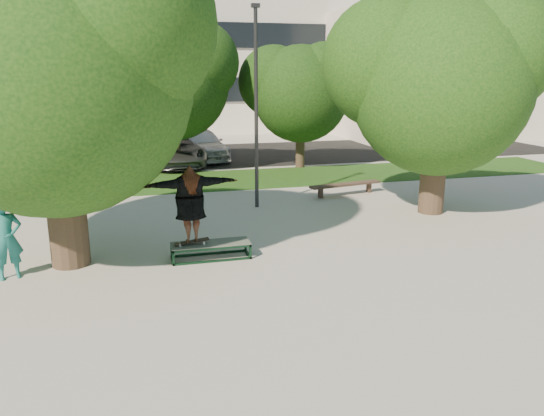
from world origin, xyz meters
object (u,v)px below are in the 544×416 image
object	(u,v)px
tree_right	(437,75)
bench	(345,185)
tree_left	(47,60)
car_silver_a	(27,150)
car_silver_b	(201,145)
grind_box	(211,250)
bystander	(6,239)
car_dark	(80,153)
lamppost	(256,107)
car_grey	(174,150)

from	to	relation	value
tree_right	bench	size ratio (longest dim) A/B	2.38
tree_left	car_silver_a	bearing A→B (deg)	102.57
car_silver_b	car_silver_a	bearing A→B (deg)	171.56
car_silver_b	grind_box	bearing A→B (deg)	-103.25
bystander	tree_right	bearing A→B (deg)	-3.65
tree_left	grind_box	distance (m)	5.32
tree_left	car_dark	distance (m)	13.03
lamppost	car_silver_b	world-z (taller)	lamppost
tree_left	grind_box	size ratio (longest dim) A/B	3.95
bystander	bench	xyz separation A→B (m)	(9.70, 5.39, -0.51)
bench	car_dark	distance (m)	12.14
tree_left	car_dark	xyz separation A→B (m)	(-0.71, 12.47, -3.72)
car_dark	car_silver_b	size ratio (longest dim) A/B	0.88
lamppost	car_silver_b	xyz separation A→B (m)	(-0.50, 10.02, -2.45)
bystander	bench	world-z (taller)	bystander
bystander	car_grey	world-z (taller)	bystander
bench	car_silver_b	distance (m)	9.97
tree_left	car_silver_a	world-z (taller)	tree_left
bench	car_silver_a	distance (m)	15.10
car_grey	car_silver_b	world-z (taller)	car_grey
tree_left	tree_right	distance (m)	10.41
lamppost	bystander	world-z (taller)	lamppost
tree_left	car_dark	bearing A→B (deg)	93.25
tree_left	tree_right	bearing A→B (deg)	11.03
grind_box	car_dark	world-z (taller)	car_dark
bench	tree_right	bearing A→B (deg)	-71.38
tree_right	car_grey	xyz separation A→B (m)	(-6.83, 10.42, -3.39)
bystander	car_dark	xyz separation A→B (m)	(0.34, 13.11, -0.16)
tree_right	car_grey	bearing A→B (deg)	123.25
grind_box	bystander	size ratio (longest dim) A/B	1.05
grind_box	bench	distance (m)	7.59
tree_right	lamppost	bearing A→B (deg)	158.72
tree_left	bench	bearing A→B (deg)	28.72
grind_box	car_dark	distance (m)	13.55
tree_right	bench	world-z (taller)	tree_right
grind_box	car_silver_a	bearing A→B (deg)	113.37
grind_box	bystander	distance (m)	4.28
car_silver_a	car_silver_b	world-z (taller)	car_silver_a
tree_left	car_silver_b	distance (m)	15.19
bench	grind_box	bearing A→B (deg)	-147.08
car_dark	car_silver_b	xyz separation A→B (m)	(5.50, 1.46, -0.00)
tree_right	car_silver_b	xyz separation A→B (m)	(-5.42, 11.93, -3.40)
car_silver_a	car_dark	size ratio (longest dim) A/B	0.99
car_silver_b	bench	bearing A→B (deg)	-74.04
grind_box	tree_left	bearing A→B (deg)	171.00
tree_right	grind_box	size ratio (longest dim) A/B	3.62
car_silver_b	car_grey	bearing A→B (deg)	-139.79
lamppost	car_dark	size ratio (longest dim) A/B	1.44
tree_left	bystander	bearing A→B (deg)	-148.47
tree_right	car_silver_a	distance (m)	18.37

